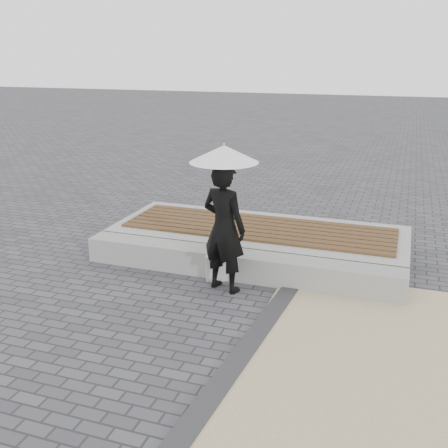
{
  "coord_description": "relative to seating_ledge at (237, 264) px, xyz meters",
  "views": [
    {
      "loc": [
        2.29,
        -5.6,
        3.3
      ],
      "look_at": [
        -0.04,
        1.1,
        1.0
      ],
      "focal_mm": 42.46,
      "sensor_mm": 36.0,
      "label": 1
    }
  ],
  "objects": [
    {
      "name": "ground",
      "position": [
        0.0,
        -1.6,
        -0.2
      ],
      "size": [
        80.0,
        80.0,
        0.0
      ],
      "primitive_type": "plane",
      "color": "#49494E",
      "rests_on": "ground"
    },
    {
      "name": "timber_platform",
      "position": [
        0.0,
        1.2,
        0.0
      ],
      "size": [
        5.0,
        2.0,
        0.4
      ],
      "primitive_type": "cube",
      "color": "#ACABA6",
      "rests_on": "ground"
    },
    {
      "name": "handbag",
      "position": [
        -0.25,
        0.13,
        0.34
      ],
      "size": [
        0.41,
        0.23,
        0.27
      ],
      "primitive_type": "cube",
      "rotation": [
        0.0,
        0.0,
        0.26
      ],
      "color": "black",
      "rests_on": "seating_ledge"
    },
    {
      "name": "magazine",
      "position": [
        -0.24,
        -0.26,
        0.19
      ],
      "size": [
        0.33,
        0.27,
        0.01
      ],
      "primitive_type": "cube",
      "rotation": [
        0.0,
        0.0,
        -0.21
      ],
      "color": "#F44654",
      "rests_on": "canvas_tote"
    },
    {
      "name": "timber_decking",
      "position": [
        0.0,
        1.2,
        0.22
      ],
      "size": [
        4.6,
        1.4,
        0.04
      ],
      "primitive_type": null,
      "color": "brown",
      "rests_on": "timber_platform"
    },
    {
      "name": "woman",
      "position": [
        -0.04,
        -0.5,
        0.74
      ],
      "size": [
        0.79,
        0.63,
        1.88
      ],
      "primitive_type": "imported",
      "rotation": [
        0.0,
        0.0,
        2.85
      ],
      "color": "black",
      "rests_on": "ground"
    },
    {
      "name": "seating_ledge",
      "position": [
        0.0,
        0.0,
        0.0
      ],
      "size": [
        5.0,
        0.45,
        0.4
      ],
      "primitive_type": "cube",
      "color": "gray",
      "rests_on": "ground"
    },
    {
      "name": "parasol",
      "position": [
        -0.04,
        -0.5,
        1.8
      ],
      "size": [
        0.95,
        0.95,
        1.22
      ],
      "rotation": [
        0.0,
        0.0,
        -0.34
      ],
      "color": "#B7B7BC",
      "rests_on": "ground"
    },
    {
      "name": "edging_band",
      "position": [
        0.75,
        -2.1,
        -0.18
      ],
      "size": [
        0.61,
        5.2,
        0.04
      ],
      "primitive_type": "cube",
      "rotation": [
        0.0,
        0.0,
        -0.07
      ],
      "color": "#303032",
      "rests_on": "ground"
    },
    {
      "name": "canvas_tote",
      "position": [
        -0.24,
        -0.21,
        -0.01
      ],
      "size": [
        0.39,
        0.29,
        0.38
      ],
      "primitive_type": "cube",
      "rotation": [
        0.0,
        0.0,
        0.42
      ],
      "color": "silver",
      "rests_on": "ground"
    }
  ]
}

